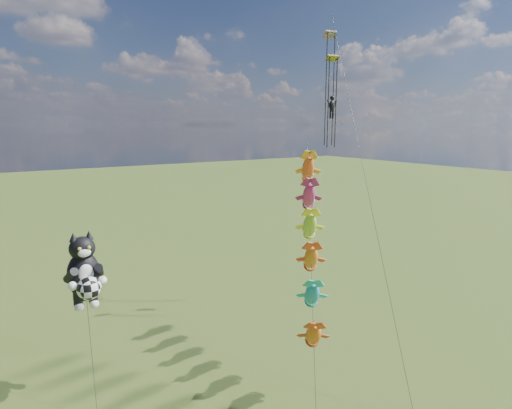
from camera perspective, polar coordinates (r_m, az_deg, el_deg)
cat_kite_rig at (r=27.04m, az=-21.89°, el=-8.41°), size 2.16×4.02×10.08m
fish_windsock_rig at (r=28.09m, az=7.27°, el=-4.92°), size 9.74×12.79×15.37m
parafoil_rig at (r=35.64m, az=10.24°, el=13.56°), size 7.99×16.14×25.33m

